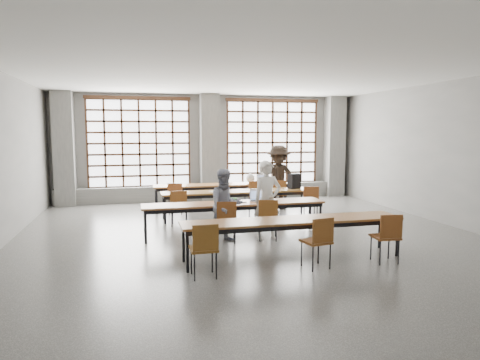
# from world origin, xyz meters

# --- Properties ---
(floor) EXTENTS (11.00, 11.00, 0.00)m
(floor) POSITION_xyz_m (0.00, 0.00, 0.00)
(floor) COLOR #484846
(floor) RESTS_ON ground
(ceiling) EXTENTS (11.00, 11.00, 0.00)m
(ceiling) POSITION_xyz_m (0.00, 0.00, 3.50)
(ceiling) COLOR silver
(ceiling) RESTS_ON floor
(wall_back) EXTENTS (10.00, 0.00, 10.00)m
(wall_back) POSITION_xyz_m (0.00, 5.50, 1.75)
(wall_back) COLOR slate
(wall_back) RESTS_ON floor
(wall_front) EXTENTS (10.00, 0.00, 10.00)m
(wall_front) POSITION_xyz_m (0.00, -5.50, 1.75)
(wall_front) COLOR slate
(wall_front) RESTS_ON floor
(wall_right) EXTENTS (0.00, 11.00, 11.00)m
(wall_right) POSITION_xyz_m (5.00, 0.00, 1.75)
(wall_right) COLOR slate
(wall_right) RESTS_ON floor
(column_left) EXTENTS (0.60, 0.55, 3.50)m
(column_left) POSITION_xyz_m (-4.50, 5.22, 1.75)
(column_left) COLOR #585856
(column_left) RESTS_ON floor
(column_mid) EXTENTS (0.60, 0.55, 3.50)m
(column_mid) POSITION_xyz_m (0.00, 5.22, 1.75)
(column_mid) COLOR #585856
(column_mid) RESTS_ON floor
(column_right) EXTENTS (0.60, 0.55, 3.50)m
(column_right) POSITION_xyz_m (4.50, 5.22, 1.75)
(column_right) COLOR #585856
(column_right) RESTS_ON floor
(window_left) EXTENTS (3.32, 0.12, 3.00)m
(window_left) POSITION_xyz_m (-2.25, 5.42, 1.90)
(window_left) COLOR white
(window_left) RESTS_ON wall_back
(window_right) EXTENTS (3.32, 0.12, 3.00)m
(window_right) POSITION_xyz_m (2.25, 5.42, 1.90)
(window_right) COLOR white
(window_right) RESTS_ON wall_back
(sill_ledge) EXTENTS (9.80, 0.35, 0.50)m
(sill_ledge) POSITION_xyz_m (0.00, 5.30, 0.25)
(sill_ledge) COLOR #585856
(sill_ledge) RESTS_ON floor
(desk_row_a) EXTENTS (4.00, 0.70, 0.73)m
(desk_row_a) POSITION_xyz_m (0.08, 3.59, 0.66)
(desk_row_a) COLOR brown
(desk_row_a) RESTS_ON floor
(desk_row_b) EXTENTS (4.00, 0.70, 0.73)m
(desk_row_b) POSITION_xyz_m (0.21, 2.08, 0.66)
(desk_row_b) COLOR brown
(desk_row_b) RESTS_ON floor
(desk_row_c) EXTENTS (4.00, 0.70, 0.73)m
(desk_row_c) POSITION_xyz_m (-0.31, 0.26, 0.66)
(desk_row_c) COLOR brown
(desk_row_c) RESTS_ON floor
(desk_row_d) EXTENTS (4.00, 0.70, 0.73)m
(desk_row_d) POSITION_xyz_m (0.30, -1.74, 0.66)
(desk_row_d) COLOR brown
(desk_row_d) RESTS_ON floor
(chair_back_left) EXTENTS (0.51, 0.52, 0.88)m
(chair_back_left) POSITION_xyz_m (-1.34, 2.96, 0.54)
(chair_back_left) COLOR brown
(chair_back_left) RESTS_ON floor
(chair_back_mid) EXTENTS (0.47, 0.47, 0.88)m
(chair_back_mid) POSITION_xyz_m (0.89, 2.96, 0.54)
(chair_back_mid) COLOR brown
(chair_back_mid) RESTS_ON floor
(chair_back_right) EXTENTS (0.52, 0.52, 0.88)m
(chair_back_right) POSITION_xyz_m (1.66, 2.96, 0.54)
(chair_back_right) COLOR brown
(chair_back_right) RESTS_ON floor
(chair_mid_left) EXTENTS (0.48, 0.48, 0.88)m
(chair_mid_left) POSITION_xyz_m (-1.41, 1.45, 0.54)
(chair_mid_left) COLOR brown
(chair_mid_left) RESTS_ON floor
(chair_mid_centre) EXTENTS (0.49, 0.50, 0.88)m
(chair_mid_centre) POSITION_xyz_m (0.62, 1.45, 0.54)
(chair_mid_centre) COLOR brown
(chair_mid_centre) RESTS_ON floor
(chair_mid_right) EXTENTS (0.50, 0.50, 0.88)m
(chair_mid_right) POSITION_xyz_m (1.99, 1.45, 0.54)
(chair_mid_right) COLOR brown
(chair_mid_right) RESTS_ON floor
(chair_front_left) EXTENTS (0.48, 0.48, 0.88)m
(chair_front_left) POSITION_xyz_m (-0.63, -0.37, 0.54)
(chair_front_left) COLOR maroon
(chair_front_left) RESTS_ON floor
(chair_front_right) EXTENTS (0.52, 0.52, 0.88)m
(chair_front_right) POSITION_xyz_m (0.27, -0.37, 0.54)
(chair_front_right) COLOR brown
(chair_front_right) RESTS_ON floor
(chair_near_left) EXTENTS (0.42, 0.43, 0.88)m
(chair_near_left) POSITION_xyz_m (-1.40, -2.37, 0.54)
(chair_near_left) COLOR brown
(chair_near_left) RESTS_ON floor
(chair_near_mid) EXTENTS (0.49, 0.49, 0.88)m
(chair_near_mid) POSITION_xyz_m (0.51, -2.36, 0.54)
(chair_near_mid) COLOR brown
(chair_near_mid) RESTS_ON floor
(chair_near_right) EXTENTS (0.45, 0.46, 0.88)m
(chair_near_right) POSITION_xyz_m (1.79, -2.37, 0.54)
(chair_near_right) COLOR brown
(chair_near_right) RESTS_ON floor
(student_male) EXTENTS (0.65, 0.47, 1.67)m
(student_male) POSITION_xyz_m (0.29, -0.24, 0.84)
(student_male) COLOR white
(student_male) RESTS_ON floor
(student_female) EXTENTS (0.82, 0.68, 1.51)m
(student_female) POSITION_xyz_m (-0.61, -0.24, 0.76)
(student_female) COLOR #1A244E
(student_female) RESTS_ON floor
(student_back) EXTENTS (1.37, 1.05, 1.88)m
(student_back) POSITION_xyz_m (1.68, 3.09, 0.94)
(student_back) COLOR black
(student_back) RESTS_ON floor
(laptop_front) EXTENTS (0.43, 0.39, 0.26)m
(laptop_front) POSITION_xyz_m (0.25, 0.37, 0.79)
(laptop_front) COLOR silver
(laptop_front) RESTS_ON desk_row_c
(laptop_back) EXTENTS (0.46, 0.43, 0.26)m
(laptop_back) POSITION_xyz_m (1.40, 3.69, 0.79)
(laptop_back) COLOR #B2B2B7
(laptop_back) RESTS_ON desk_row_a
(mouse) EXTENTS (0.11, 0.09, 0.04)m
(mouse) POSITION_xyz_m (0.64, 0.24, 0.75)
(mouse) COLOR silver
(mouse) RESTS_ON desk_row_c
(green_box) EXTENTS (0.26, 0.15, 0.09)m
(green_box) POSITION_xyz_m (-0.36, 0.34, 0.78)
(green_box) COLOR green
(green_box) RESTS_ON desk_row_c
(phone) EXTENTS (0.14, 0.08, 0.01)m
(phone) POSITION_xyz_m (-0.13, 0.16, 0.74)
(phone) COLOR black
(phone) RESTS_ON desk_row_c
(paper_sheet_a) EXTENTS (0.36, 0.34, 0.00)m
(paper_sheet_a) POSITION_xyz_m (-0.39, 2.13, 0.73)
(paper_sheet_a) COLOR silver
(paper_sheet_a) RESTS_ON desk_row_b
(paper_sheet_b) EXTENTS (0.33, 0.27, 0.00)m
(paper_sheet_b) POSITION_xyz_m (-0.09, 2.03, 0.73)
(paper_sheet_b) COLOR white
(paper_sheet_b) RESTS_ON desk_row_b
(paper_sheet_c) EXTENTS (0.30, 0.22, 0.00)m
(paper_sheet_c) POSITION_xyz_m (0.31, 2.08, 0.73)
(paper_sheet_c) COLOR white
(paper_sheet_c) RESTS_ON desk_row_b
(backpack) EXTENTS (0.37, 0.30, 0.40)m
(backpack) POSITION_xyz_m (1.81, 2.13, 0.93)
(backpack) COLOR black
(backpack) RESTS_ON desk_row_b
(plastic_bag) EXTENTS (0.32, 0.30, 0.29)m
(plastic_bag) POSITION_xyz_m (0.98, 3.64, 0.87)
(plastic_bag) COLOR white
(plastic_bag) RESTS_ON desk_row_a
(red_pouch) EXTENTS (0.22, 0.15, 0.06)m
(red_pouch) POSITION_xyz_m (-1.40, -2.29, 0.50)
(red_pouch) COLOR maroon
(red_pouch) RESTS_ON chair_near_left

